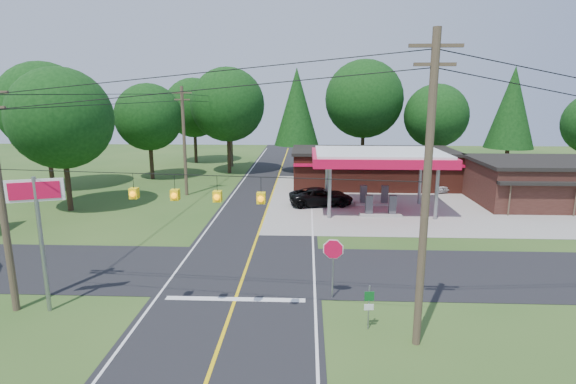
{
  "coord_description": "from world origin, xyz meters",
  "views": [
    {
      "loc": [
        3.26,
        -22.71,
        9.36
      ],
      "look_at": [
        2.0,
        7.0,
        2.8
      ],
      "focal_mm": 28.0,
      "sensor_mm": 36.0,
      "label": 1
    }
  ],
  "objects_px": {
    "gas_canopy": "(379,159)",
    "suv_car": "(321,197)",
    "big_stop_sign": "(38,215)",
    "octagonal_stop_sign": "(333,254)",
    "sedan_car": "(434,184)"
  },
  "relations": [
    {
      "from": "gas_canopy",
      "to": "big_stop_sign",
      "type": "bearing_deg",
      "value": -133.35
    },
    {
      "from": "octagonal_stop_sign",
      "to": "big_stop_sign",
      "type": "bearing_deg",
      "value": -171.97
    },
    {
      "from": "suv_car",
      "to": "big_stop_sign",
      "type": "relative_size",
      "value": 0.9
    },
    {
      "from": "gas_canopy",
      "to": "suv_car",
      "type": "distance_m",
      "value": 5.9
    },
    {
      "from": "gas_canopy",
      "to": "sedan_car",
      "type": "distance_m",
      "value": 11.07
    },
    {
      "from": "suv_car",
      "to": "big_stop_sign",
      "type": "height_order",
      "value": "big_stop_sign"
    },
    {
      "from": "gas_canopy",
      "to": "suv_car",
      "type": "xyz_separation_m",
      "value": [
        -4.5,
        1.5,
        -3.52
      ]
    },
    {
      "from": "gas_canopy",
      "to": "big_stop_sign",
      "type": "xyz_separation_m",
      "value": [
        -17.0,
        -18.01,
        0.1
      ]
    },
    {
      "from": "suv_car",
      "to": "big_stop_sign",
      "type": "distance_m",
      "value": 23.45
    },
    {
      "from": "suv_car",
      "to": "gas_canopy",
      "type": "bearing_deg",
      "value": -118.51
    },
    {
      "from": "suv_car",
      "to": "big_stop_sign",
      "type": "bearing_deg",
      "value": 137.28
    },
    {
      "from": "sedan_car",
      "to": "big_stop_sign",
      "type": "height_order",
      "value": "big_stop_sign"
    },
    {
      "from": "sedan_car",
      "to": "octagonal_stop_sign",
      "type": "bearing_deg",
      "value": -136.13
    },
    {
      "from": "sedan_car",
      "to": "big_stop_sign",
      "type": "bearing_deg",
      "value": -153.66
    },
    {
      "from": "gas_canopy",
      "to": "octagonal_stop_sign",
      "type": "bearing_deg",
      "value": -105.48
    }
  ]
}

